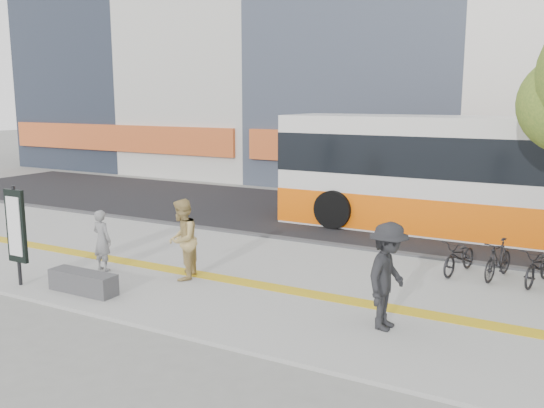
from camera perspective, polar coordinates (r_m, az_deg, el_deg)
The scene contains 12 objects.
ground at distance 12.30m, azimuth -5.32°, elevation -9.27°, with size 120.00×120.00×0.00m, color slate.
sidewalk at distance 13.48m, azimuth -1.73°, elevation -7.26°, with size 40.00×7.00×0.08m, color gray.
tactile_strip at distance 13.06m, azimuth -2.85°, elevation -7.65°, with size 40.00×0.45×0.01m, color gold.
street at distance 20.10m, azimuth 9.17°, elevation -1.51°, with size 40.00×8.00×0.06m, color black.
curb at distance 16.47m, azimuth 4.46°, elevation -3.91°, with size 40.00×0.25×0.14m, color #363639.
bench at distance 12.96m, azimuth -18.04°, elevation -7.29°, with size 1.60×0.45×0.45m, color #363639.
signboard at distance 13.70m, azimuth -23.83°, elevation -2.13°, with size 0.55×0.10×2.20m.
bus at distance 18.38m, azimuth 21.22°, elevation 2.13°, with size 13.21×3.13×3.52m.
bicycle_row at distance 14.09m, azimuth 22.86°, elevation -5.33°, with size 3.33×1.63×0.90m.
seated_woman at distance 14.31m, azimuth -16.34°, elevation -3.45°, with size 0.53×0.35×1.46m, color black.
pedestrian_tan at distance 13.21m, azimuth -8.81°, elevation -3.46°, with size 0.89×0.69×1.83m, color tan.
pedestrian_dark at distance 10.46m, azimuth 11.28°, elevation -6.97°, with size 1.25×0.72×1.93m, color black.
Camera 1 is at (6.53, -9.57, 4.12)m, focal length 38.36 mm.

